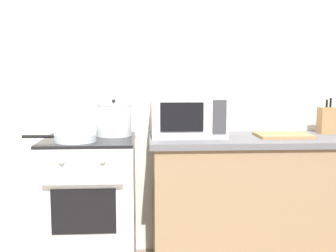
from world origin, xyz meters
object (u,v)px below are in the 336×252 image
Objects in this scene: knife_block at (328,120)px; cutting_board at (283,135)px; stock_pot at (114,119)px; stove at (90,205)px; frying_pan at (74,138)px; microwave at (188,114)px.

cutting_board is at bearing -159.49° from knife_block.
knife_block is (1.53, 0.02, -0.02)m from stock_pot.
stock_pot is 0.93× the size of cutting_board.
knife_block is at bearing 0.62° from stock_pot.
stove is at bearing -175.23° from knife_block.
knife_block is at bearing 20.51° from cutting_board.
microwave is (0.75, 0.20, 0.12)m from frying_pan.
knife_block is (1.77, 0.26, 0.07)m from frying_pan.
cutting_board is (1.32, 0.00, 0.47)m from stove.
cutting_board is at bearing 5.13° from frying_pan.
cutting_board is at bearing 0.05° from stove.
cutting_board reaches higher than stove.
microwave is (0.67, 0.08, 0.61)m from stove.
knife_block reaches higher than frying_pan.
frying_pan is at bearing -120.71° from stove.
knife_block is at bearing 3.48° from microwave.
stove is 2.75× the size of stock_pot.
stock_pot is at bearing 173.92° from cutting_board.
stove is at bearing -173.28° from microwave.
stock_pot is 1.53m from knife_block.
stove is 3.57× the size of knife_block.
stove is 2.56× the size of cutting_board.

